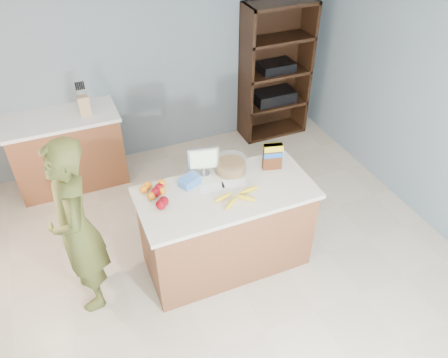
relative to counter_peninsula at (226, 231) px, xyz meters
name	(u,v)px	position (x,y,z in m)	size (l,w,h in m)	color
floor	(238,283)	(0.00, -0.30, -0.42)	(4.50, 5.00, 0.02)	beige
walls	(243,135)	(0.00, -0.30, 1.24)	(4.52, 5.02, 2.51)	gray
counter_peninsula	(226,231)	(0.00, 0.00, 0.00)	(1.56, 0.76, 0.90)	brown
back_cabinet	(68,150)	(-1.20, 1.90, 0.04)	(1.24, 0.62, 0.90)	brown
shelving_unit	(274,73)	(1.55, 2.05, 0.45)	(0.90, 0.40, 1.80)	black
person	(77,229)	(-1.28, 0.10, 0.42)	(0.61, 0.40, 1.67)	#4C5221
knife_block	(84,105)	(-0.92, 1.84, 0.60)	(0.12, 0.10, 0.31)	tan
envelopes	(223,185)	(0.01, 0.09, 0.49)	(0.44, 0.17, 0.00)	white
bananas	(237,197)	(0.05, -0.13, 0.51)	(0.44, 0.21, 0.04)	yellow
apples	(160,197)	(-0.57, 0.10, 0.53)	(0.13, 0.30, 0.09)	maroon
oranges	(153,189)	(-0.59, 0.23, 0.52)	(0.24, 0.22, 0.07)	orange
blue_carton	(190,181)	(-0.26, 0.21, 0.52)	(0.18, 0.12, 0.08)	blue
salad_bowl	(231,166)	(0.16, 0.26, 0.54)	(0.30, 0.30, 0.13)	#267219
tv	(203,159)	(-0.09, 0.31, 0.64)	(0.28, 0.12, 0.28)	silver
cereal_box	(273,155)	(0.52, 0.15, 0.64)	(0.18, 0.10, 0.26)	#592B14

